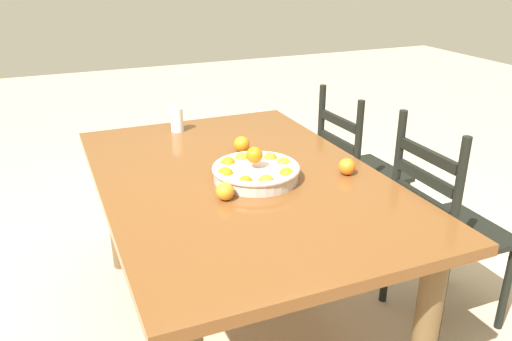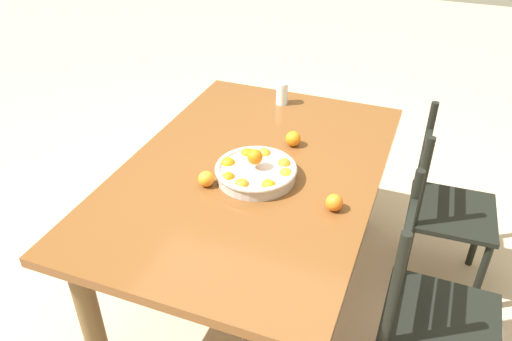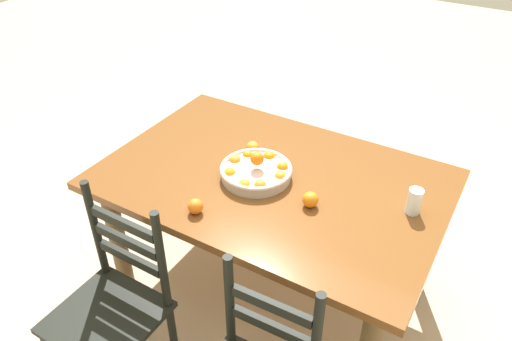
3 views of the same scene
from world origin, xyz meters
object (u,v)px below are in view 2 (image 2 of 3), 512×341
object	(u,v)px
chair_by_cabinet	(443,211)
orange_loose_0	(206,179)
dining_table	(251,188)
orange_loose_2	(293,139)
chair_near_window	(428,314)
fruit_bowl	(256,171)
orange_loose_1	(334,202)
drinking_glass	(282,93)

from	to	relation	value
chair_by_cabinet	orange_loose_0	world-z (taller)	chair_by_cabinet
dining_table	orange_loose_2	distance (m)	0.31
chair_near_window	orange_loose_2	size ratio (longest dim) A/B	13.31
fruit_bowl	chair_by_cabinet	bearing A→B (deg)	120.15
dining_table	chair_by_cabinet	xyz separation A→B (m)	(-0.40, 0.84, -0.19)
orange_loose_1	drinking_glass	size ratio (longest dim) A/B	0.57
chair_by_cabinet	orange_loose_2	bearing A→B (deg)	98.86
orange_loose_0	orange_loose_1	distance (m)	0.54
chair_by_cabinet	orange_loose_1	size ratio (longest dim) A/B	13.34
chair_by_cabinet	orange_loose_2	size ratio (longest dim) A/B	12.75
drinking_glass	orange_loose_1	bearing A→B (deg)	30.93
orange_loose_0	drinking_glass	distance (m)	0.85
fruit_bowl	orange_loose_0	xyz separation A→B (m)	(0.12, -0.17, -0.00)
chair_near_window	orange_loose_0	distance (m)	1.02
dining_table	drinking_glass	bearing A→B (deg)	-173.00
dining_table	chair_by_cabinet	size ratio (longest dim) A/B	1.78
fruit_bowl	dining_table	bearing A→B (deg)	-144.17
orange_loose_1	orange_loose_0	bearing A→B (deg)	-86.71
chair_near_window	orange_loose_1	distance (m)	0.55
dining_table	orange_loose_1	size ratio (longest dim) A/B	23.75
fruit_bowl	orange_loose_1	size ratio (longest dim) A/B	5.07
fruit_bowl	orange_loose_1	xyz separation A→B (m)	(0.09, 0.36, -0.00)
chair_near_window	orange_loose_0	bearing A→B (deg)	83.91
chair_by_cabinet	orange_loose_0	bearing A→B (deg)	118.92
orange_loose_1	drinking_glass	distance (m)	0.95
chair_near_window	chair_by_cabinet	xyz separation A→B (m)	(-0.70, 0.01, -0.02)
drinking_glass	chair_near_window	bearing A→B (deg)	43.61
orange_loose_0	orange_loose_2	xyz separation A→B (m)	(-0.44, 0.24, 0.00)
drinking_glass	chair_by_cabinet	bearing A→B (deg)	74.19
dining_table	chair_near_window	world-z (taller)	chair_near_window
dining_table	orange_loose_0	distance (m)	0.27
orange_loose_0	orange_loose_2	distance (m)	0.50
orange_loose_1	orange_loose_2	distance (m)	0.51
orange_loose_1	orange_loose_2	bearing A→B (deg)	-144.15
chair_by_cabinet	drinking_glass	size ratio (longest dim) A/B	7.57
drinking_glass	dining_table	bearing A→B (deg)	7.00
dining_table	orange_loose_0	world-z (taller)	orange_loose_0
orange_loose_2	fruit_bowl	bearing A→B (deg)	-11.43
chair_by_cabinet	drinking_glass	world-z (taller)	chair_by_cabinet
orange_loose_2	drinking_glass	world-z (taller)	drinking_glass
chair_near_window	fruit_bowl	size ratio (longest dim) A/B	2.75
orange_loose_0	orange_loose_1	size ratio (longest dim) A/B	0.97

